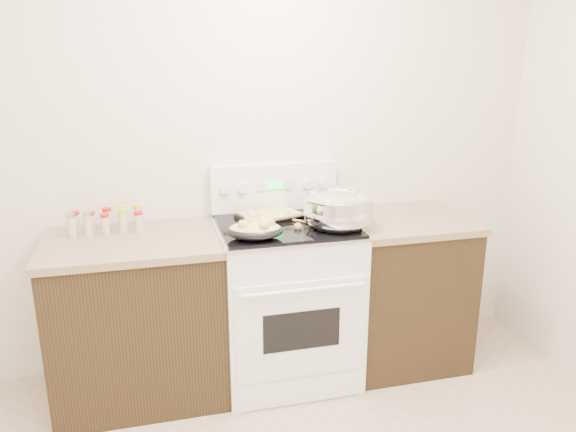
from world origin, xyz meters
name	(u,v)px	position (x,y,z in m)	size (l,w,h in m)	color
room_shell	(288,116)	(0.00, 0.00, 1.70)	(4.10, 3.60, 2.75)	beige
counter_left	(139,318)	(-0.48, 1.43, 0.46)	(0.93, 0.67, 0.92)	black
counter_right	(400,289)	(1.08, 1.43, 0.46)	(0.73, 0.67, 0.92)	black
kitchen_range	(286,297)	(0.35, 1.42, 0.49)	(0.78, 0.73, 1.22)	white
mixing_bowl	(338,211)	(0.61, 1.29, 1.03)	(0.49, 0.49, 0.23)	silver
roasting_pan	(255,229)	(0.14, 1.21, 0.99)	(0.33, 0.26, 0.12)	black
baking_sheet	(268,215)	(0.27, 1.53, 0.96)	(0.41, 0.34, 0.06)	black
wooden_spoon	(302,225)	(0.42, 1.33, 0.95)	(0.19, 0.18, 0.04)	tan
blue_ladle	(352,221)	(0.68, 1.27, 0.98)	(0.09, 0.27, 0.10)	#88B2CC
spice_jars	(108,221)	(-0.61, 1.59, 0.98)	(0.39, 0.15, 0.13)	#BFB28C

